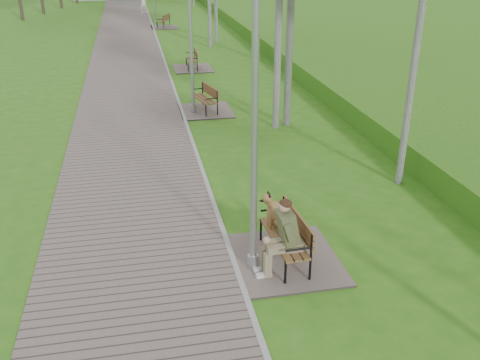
{
  "coord_description": "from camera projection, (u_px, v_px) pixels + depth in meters",
  "views": [
    {
      "loc": [
        -1.5,
        -6.03,
        5.37
      ],
      "look_at": [
        0.33,
        3.08,
        1.16
      ],
      "focal_mm": 40.0,
      "sensor_mm": 36.0,
      "label": 1
    }
  ],
  "objects": [
    {
      "name": "bench_main",
      "position": [
        282.0,
        240.0,
        9.52
      ],
      "size": [
        1.89,
        2.1,
        1.65
      ],
      "color": "#74645E",
      "rests_on": "ground"
    },
    {
      "name": "ground",
      "position": [
        259.0,
        338.0,
        7.87
      ],
      "size": [
        120.0,
        120.0,
        0.0
      ],
      "primitive_type": "plane",
      "color": "#2F6D18",
      "rests_on": "ground"
    },
    {
      "name": "bench_second",
      "position": [
        205.0,
        106.0,
        18.08
      ],
      "size": [
        1.74,
        1.93,
        1.07
      ],
      "color": "#74645E",
      "rests_on": "ground"
    },
    {
      "name": "walkway",
      "position": [
        127.0,
        55.0,
        26.75
      ],
      "size": [
        3.5,
        67.0,
        0.04
      ],
      "primitive_type": "cube",
      "color": "#74645E",
      "rests_on": "ground"
    },
    {
      "name": "kerb",
      "position": [
        162.0,
        54.0,
        27.06
      ],
      "size": [
        0.1,
        67.0,
        0.05
      ],
      "primitive_type": "cube",
      "color": "#999993",
      "rests_on": "ground"
    },
    {
      "name": "pedestrian_near",
      "position": [
        143.0,
        3.0,
        41.54
      ],
      "size": [
        0.7,
        0.59,
        1.62
      ],
      "primitive_type": "imported",
      "rotation": [
        0.0,
        0.0,
        3.56
      ],
      "color": "white",
      "rests_on": "ground"
    },
    {
      "name": "bench_third",
      "position": [
        192.0,
        65.0,
        23.96
      ],
      "size": [
        1.7,
        1.89,
        1.04
      ],
      "color": "#74645E",
      "rests_on": "ground"
    },
    {
      "name": "lamp_post_second",
      "position": [
        191.0,
        42.0,
        17.01
      ],
      "size": [
        0.19,
        0.19,
        5.02
      ],
      "color": "#A1A3A9",
      "rests_on": "ground"
    },
    {
      "name": "embankment",
      "position": [
        395.0,
        51.0,
        27.88
      ],
      "size": [
        14.0,
        70.0,
        1.6
      ],
      "primitive_type": "cube",
      "color": "#518D22",
      "rests_on": "ground"
    },
    {
      "name": "lamp_post_near",
      "position": [
        254.0,
        143.0,
        8.5
      ],
      "size": [
        0.2,
        0.2,
        5.13
      ],
      "color": "#A1A3A9",
      "rests_on": "ground"
    },
    {
      "name": "bench_far",
      "position": [
        164.0,
        25.0,
        35.11
      ],
      "size": [
        1.71,
        1.9,
        1.05
      ],
      "color": "#74645E",
      "rests_on": "ground"
    }
  ]
}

